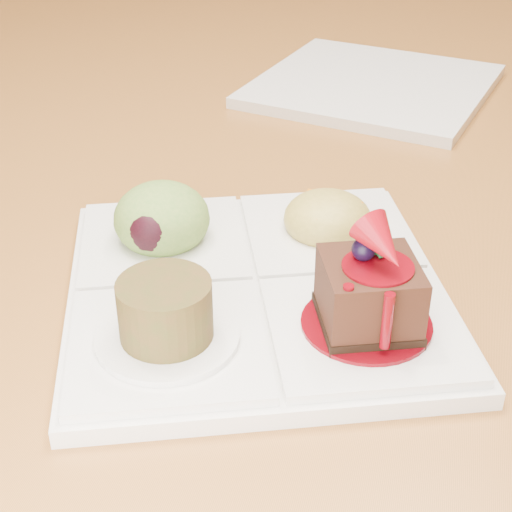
# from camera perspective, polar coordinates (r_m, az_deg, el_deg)

# --- Properties ---
(ground) EXTENTS (6.00, 6.00, 0.00)m
(ground) POSITION_cam_1_polar(r_m,az_deg,el_deg) (1.52, 1.22, -12.33)
(ground) COLOR brown
(dining_table) EXTENTS (1.00, 1.80, 0.75)m
(dining_table) POSITION_cam_1_polar(r_m,az_deg,el_deg) (1.15, 1.61, 12.89)
(dining_table) COLOR #9F5E29
(dining_table) RESTS_ON ground
(sampler_plate) EXTENTS (0.32, 0.32, 0.10)m
(sampler_plate) POSITION_cam_1_polar(r_m,az_deg,el_deg) (0.53, -0.25, -1.23)
(sampler_plate) COLOR silver
(sampler_plate) RESTS_ON dining_table
(second_plate) EXTENTS (0.29, 0.29, 0.01)m
(second_plate) POSITION_cam_1_polar(r_m,az_deg,el_deg) (0.91, 8.49, 12.15)
(second_plate) COLOR silver
(second_plate) RESTS_ON dining_table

